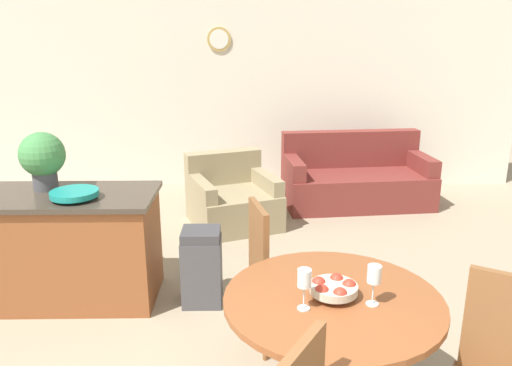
# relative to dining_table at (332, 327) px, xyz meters

# --- Properties ---
(wall_back) EXTENTS (8.00, 0.09, 2.70)m
(wall_back) POSITION_rel_dining_table_xyz_m (-0.66, 4.66, 0.76)
(wall_back) COLOR silver
(wall_back) RESTS_ON ground_plane
(dining_table) EXTENTS (1.14, 1.14, 0.77)m
(dining_table) POSITION_rel_dining_table_xyz_m (0.00, 0.00, 0.00)
(dining_table) COLOR brown
(dining_table) RESTS_ON ground_plane
(dining_chair_far_side) EXTENTS (0.51, 0.51, 1.02)m
(dining_chair_far_side) POSITION_rel_dining_table_xyz_m (-0.27, 0.76, -0.04)
(dining_chair_far_side) COLOR brown
(dining_chair_far_side) RESTS_ON ground_plane
(fruit_bowl) EXTENTS (0.25, 0.25, 0.10)m
(fruit_bowl) POSITION_rel_dining_table_xyz_m (-0.00, -0.00, 0.23)
(fruit_bowl) COLOR #B7B29E
(fruit_bowl) RESTS_ON dining_table
(wine_glass_left) EXTENTS (0.07, 0.07, 0.21)m
(wine_glass_left) POSITION_rel_dining_table_xyz_m (-0.17, -0.11, 0.33)
(wine_glass_left) COLOR silver
(wine_glass_left) RESTS_ON dining_table
(wine_glass_right) EXTENTS (0.07, 0.07, 0.21)m
(wine_glass_right) POSITION_rel_dining_table_xyz_m (0.18, -0.08, 0.33)
(wine_glass_right) COLOR silver
(wine_glass_right) RESTS_ON dining_table
(kitchen_island) EXTENTS (1.43, 0.73, 0.89)m
(kitchen_island) POSITION_rel_dining_table_xyz_m (-1.88, 1.40, -0.14)
(kitchen_island) COLOR brown
(kitchen_island) RESTS_ON ground_plane
(teal_bowl) EXTENTS (0.35, 0.35, 0.07)m
(teal_bowl) POSITION_rel_dining_table_xyz_m (-1.73, 1.27, 0.34)
(teal_bowl) COLOR teal
(teal_bowl) RESTS_ON kitchen_island
(potted_plant) EXTENTS (0.35, 0.35, 0.46)m
(potted_plant) POSITION_rel_dining_table_xyz_m (-2.04, 1.52, 0.56)
(potted_plant) COLOR #4C4C51
(potted_plant) RESTS_ON kitchen_island
(trash_bin) EXTENTS (0.31, 0.29, 0.62)m
(trash_bin) POSITION_rel_dining_table_xyz_m (-0.81, 1.31, -0.28)
(trash_bin) COLOR #47474C
(trash_bin) RESTS_ON ground_plane
(couch) EXTENTS (1.88, 1.05, 0.89)m
(couch) POSITION_rel_dining_table_xyz_m (0.93, 3.77, -0.29)
(couch) COLOR maroon
(couch) RESTS_ON ground_plane
(armchair) EXTENTS (1.15, 1.17, 0.78)m
(armchair) POSITION_rel_dining_table_xyz_m (-0.62, 3.08, -0.32)
(armchair) COLOR #998966
(armchair) RESTS_ON ground_plane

